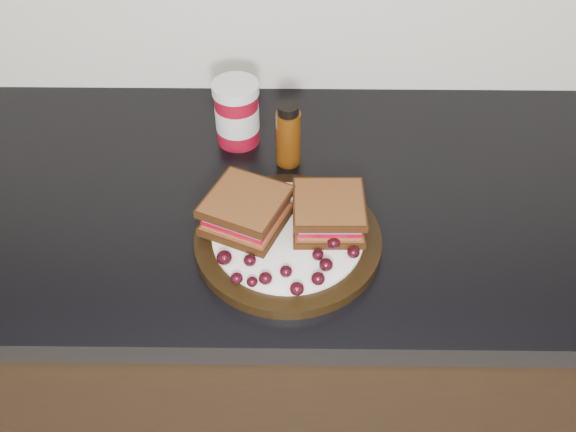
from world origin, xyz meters
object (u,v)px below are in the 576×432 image
Objects in this scene: condiment_jar at (237,113)px; oil_bottle at (288,135)px; plate at (288,240)px; sandwich_left at (246,211)px.

oil_bottle is at bearing -33.43° from condiment_jar.
oil_bottle is (-0.00, 0.19, 0.05)m from plate.
condiment_jar is at bearing 146.57° from oil_bottle.
sandwich_left is at bearing -109.38° from oil_bottle.
condiment_jar is 1.01× the size of oil_bottle.
plate is 0.27m from condiment_jar.
oil_bottle is (0.06, 0.17, 0.01)m from sandwich_left.
sandwich_left is 0.23m from condiment_jar.
oil_bottle is at bearing 90.53° from plate.
plate is 0.20m from oil_bottle.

